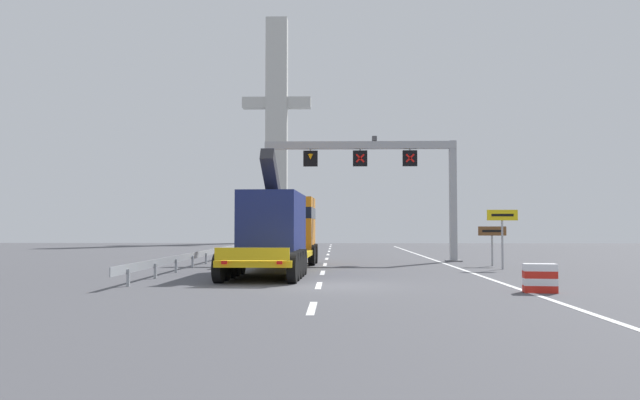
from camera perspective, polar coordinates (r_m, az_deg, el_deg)
ground at (r=21.91m, az=1.04°, el=-7.84°), size 112.00×112.00×0.00m
lane_markings at (r=43.03m, az=0.68°, el=-5.18°), size 0.20×56.94×0.01m
edge_line_right at (r=34.40m, az=11.64°, el=-5.82°), size 0.20×63.00×0.01m
overhead_lane_gantry at (r=37.49m, az=6.17°, el=3.23°), size 11.66×0.90×7.46m
heavy_haul_truck_yellow at (r=30.20m, az=-3.62°, el=-2.58°), size 3.42×14.13×5.30m
exit_sign_yellow at (r=31.48m, az=16.30°, el=-2.14°), size 1.47×0.15×2.88m
tourist_info_sign_brown at (r=34.00m, az=15.44°, el=-3.18°), size 1.46×0.15×2.07m
crash_barrier_striped at (r=20.83m, az=19.43°, el=-6.74°), size 1.05×0.62×0.90m
guardrail_left at (r=38.20m, az=-9.44°, el=-4.66°), size 0.13×35.35×0.76m
bridge_pylon_distant at (r=82.88m, az=-3.98°, el=6.67°), size 9.00×2.00×29.60m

